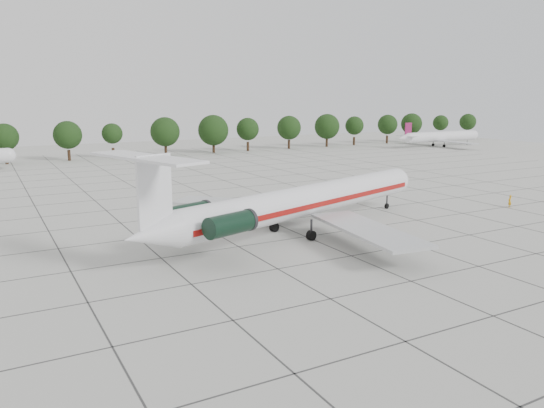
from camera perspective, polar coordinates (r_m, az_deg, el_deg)
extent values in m
plane|color=#BABAB2|center=(57.24, 3.67, -3.53)|extent=(260.00, 260.00, 0.00)
cube|color=#383838|center=(69.98, -2.94, -0.73)|extent=(170.00, 170.00, 0.02)
cylinder|color=silver|center=(59.07, 4.15, 0.49)|extent=(35.99, 14.54, 3.37)
sphere|color=silver|center=(74.06, 13.16, 2.46)|extent=(3.37, 3.37, 3.37)
cone|color=silver|center=(45.16, -12.86, -3.22)|extent=(5.89, 4.78, 3.37)
cube|color=maroon|center=(60.19, 2.89, 0.47)|extent=(34.00, 11.08, 0.56)
cube|color=maroon|center=(58.08, 5.45, 0.03)|extent=(34.00, 11.08, 0.56)
cube|color=#B7BABC|center=(63.66, -3.75, 0.04)|extent=(13.87, 14.40, 0.31)
cube|color=#B7BABC|center=(52.09, 10.22, -2.71)|extent=(6.53, 15.77, 0.31)
cube|color=black|center=(50.39, -8.59, -1.17)|extent=(2.55, 1.95, 0.26)
cylinder|color=black|center=(50.94, -9.08, -1.05)|extent=(5.26, 3.36, 1.94)
cube|color=black|center=(46.95, -5.10, -2.03)|extent=(2.55, 1.95, 0.26)
cylinder|color=black|center=(46.43, -4.51, -2.17)|extent=(5.26, 3.36, 1.94)
cube|color=silver|center=(44.68, -12.52, 1.33)|extent=(3.19, 1.28, 6.12)
cube|color=silver|center=(43.89, -13.45, 4.88)|extent=(6.69, 12.59, 0.22)
cylinder|color=black|center=(72.76, 12.26, 0.26)|extent=(0.26, 0.26, 1.94)
cylinder|color=black|center=(72.88, 12.24, -0.21)|extent=(0.77, 0.49, 0.71)
cylinder|color=black|center=(58.98, 0.24, -1.72)|extent=(0.31, 0.31, 1.84)
cylinder|color=black|center=(59.17, 0.24, -2.49)|extent=(1.16, 0.90, 1.02)
cylinder|color=black|center=(55.60, 4.25, -2.58)|extent=(0.31, 0.31, 1.84)
cylinder|color=black|center=(55.81, 4.24, -3.39)|extent=(1.16, 0.90, 1.02)
imported|color=orange|center=(78.88, 24.20, 0.28)|extent=(0.69, 0.54, 1.69)
cylinder|color=silver|center=(168.28, 17.77, 6.94)|extent=(27.20, 3.00, 3.00)
cube|color=#B7BABC|center=(167.64, 17.51, 6.53)|extent=(3.50, 27.20, 0.25)
cube|color=maroon|center=(158.64, 14.45, 7.82)|extent=(2.40, 0.25, 3.60)
cylinder|color=black|center=(169.28, 16.94, 6.13)|extent=(0.80, 0.45, 0.80)
cylinder|color=black|center=(166.25, 18.03, 5.97)|extent=(0.80, 0.45, 0.80)
cylinder|color=#332114|center=(132.33, -26.65, 4.40)|extent=(0.70, 0.70, 2.50)
sphere|color=black|center=(131.93, -26.83, 6.45)|extent=(5.99, 5.99, 5.99)
cylinder|color=#332114|center=(133.48, -20.98, 4.91)|extent=(0.70, 0.70, 2.50)
sphere|color=black|center=(133.08, -21.13, 6.94)|extent=(6.50, 6.50, 6.50)
cylinder|color=#332114|center=(135.24, -16.70, 5.27)|extent=(0.70, 0.70, 2.50)
sphere|color=black|center=(134.85, -16.82, 7.27)|extent=(4.93, 4.93, 4.93)
cylinder|color=#332114|center=(138.61, -11.35, 5.67)|extent=(0.70, 0.70, 2.50)
sphere|color=black|center=(138.22, -11.43, 7.62)|extent=(7.40, 7.40, 7.40)
cylinder|color=#332114|center=(143.11, -6.29, 6.00)|extent=(0.70, 0.70, 2.50)
sphere|color=black|center=(142.74, -6.33, 7.90)|extent=(8.08, 8.08, 8.08)
cylinder|color=#332114|center=(147.31, -2.61, 6.21)|extent=(0.70, 0.70, 2.50)
sphere|color=black|center=(146.95, -2.63, 8.06)|extent=(6.17, 6.17, 6.17)
cylinder|color=#332114|center=(153.58, 1.83, 6.43)|extent=(0.70, 0.70, 2.50)
sphere|color=black|center=(153.23, 1.84, 8.20)|extent=(6.82, 6.82, 6.82)
cylinder|color=#332114|center=(160.69, 5.91, 6.60)|extent=(0.70, 0.70, 2.50)
sphere|color=black|center=(160.35, 5.94, 8.30)|extent=(7.44, 7.44, 7.44)
cylinder|color=#332114|center=(166.69, 8.81, 6.71)|extent=(0.70, 0.70, 2.50)
sphere|color=black|center=(166.37, 8.86, 8.34)|extent=(5.66, 5.66, 5.66)
cylinder|color=#332114|center=(175.03, 12.26, 6.80)|extent=(0.70, 0.70, 2.50)
sphere|color=black|center=(174.72, 12.33, 8.35)|extent=(6.25, 6.25, 6.25)
cylinder|color=#332114|center=(181.87, 14.70, 6.86)|extent=(0.70, 0.70, 2.50)
sphere|color=black|center=(181.57, 14.78, 8.35)|extent=(6.79, 6.79, 6.79)
cylinder|color=#332114|center=(191.16, 17.60, 6.91)|extent=(0.70, 0.70, 2.50)
sphere|color=black|center=(190.88, 17.69, 8.33)|extent=(5.16, 5.16, 5.16)
cylinder|color=#332114|center=(200.89, 20.22, 6.94)|extent=(0.70, 0.70, 2.50)
sphere|color=black|center=(200.63, 20.32, 8.29)|extent=(5.68, 5.68, 5.68)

